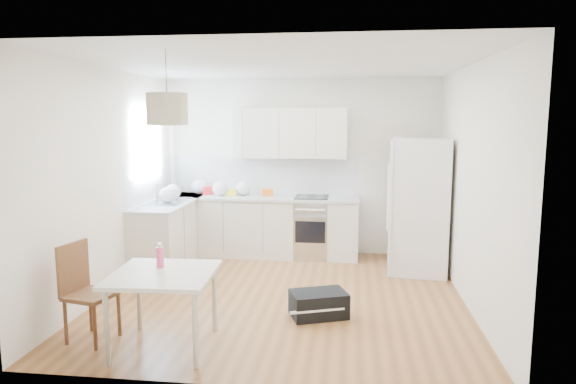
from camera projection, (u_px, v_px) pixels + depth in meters
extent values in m
plane|color=brown|center=(283.00, 296.00, 6.11)|extent=(4.20, 4.20, 0.00)
plane|color=white|center=(283.00, 64.00, 5.72)|extent=(4.20, 4.20, 0.00)
plane|color=white|center=(301.00, 167.00, 7.98)|extent=(4.20, 0.00, 4.20)
plane|color=white|center=(110.00, 181.00, 6.17)|extent=(0.00, 4.20, 4.20)
plane|color=white|center=(471.00, 187.00, 5.66)|extent=(0.00, 4.20, 4.20)
cube|color=#BFE0F9|center=(147.00, 143.00, 7.24)|extent=(0.02, 1.00, 1.00)
cube|color=beige|center=(260.00, 227.00, 7.89)|extent=(3.00, 0.60, 0.88)
cube|color=beige|center=(171.00, 234.00, 7.44)|extent=(0.60, 1.80, 0.88)
cube|color=#B9BBBE|center=(260.00, 198.00, 7.82)|extent=(3.02, 0.64, 0.04)
cube|color=#B9BBBE|center=(170.00, 202.00, 7.37)|extent=(0.64, 1.82, 0.04)
cube|color=white|center=(263.00, 175.00, 8.06)|extent=(3.00, 0.01, 0.58)
cube|color=white|center=(150.00, 181.00, 7.36)|extent=(0.01, 1.80, 0.58)
cube|color=beige|center=(290.00, 133.00, 7.76)|extent=(1.70, 0.32, 0.75)
cube|color=beige|center=(163.00, 274.00, 4.65)|extent=(0.95, 0.95, 0.04)
cylinder|color=beige|center=(107.00, 328.00, 4.35)|extent=(0.05, 0.05, 0.68)
cylinder|color=beige|center=(195.00, 330.00, 4.30)|extent=(0.05, 0.05, 0.68)
cylinder|color=beige|center=(139.00, 297.00, 5.11)|extent=(0.05, 0.05, 0.68)
cylinder|color=beige|center=(215.00, 299.00, 5.05)|extent=(0.05, 0.05, 0.68)
cylinder|color=#E9406F|center=(160.00, 255.00, 4.78)|extent=(0.08, 0.08, 0.23)
cube|color=black|center=(319.00, 304.00, 5.48)|extent=(0.68, 0.56, 0.27)
cylinder|color=#C4B297|center=(167.00, 109.00, 4.47)|extent=(0.37, 0.37, 0.28)
ellipsoid|color=silver|center=(199.00, 187.00, 8.01)|extent=(0.25, 0.22, 0.23)
ellipsoid|color=silver|center=(220.00, 189.00, 7.83)|extent=(0.25, 0.21, 0.23)
ellipsoid|color=silver|center=(243.00, 188.00, 7.90)|extent=(0.24, 0.21, 0.22)
ellipsoid|color=silver|center=(173.00, 192.00, 7.55)|extent=(0.24, 0.21, 0.22)
ellipsoid|color=silver|center=(168.00, 195.00, 7.21)|extent=(0.25, 0.21, 0.22)
cube|color=orange|center=(267.00, 192.00, 7.83)|extent=(0.19, 0.15, 0.11)
cube|color=yellow|center=(231.00, 193.00, 7.85)|extent=(0.16, 0.11, 0.10)
cube|color=red|center=(208.00, 191.00, 8.00)|extent=(0.21, 0.20, 0.12)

